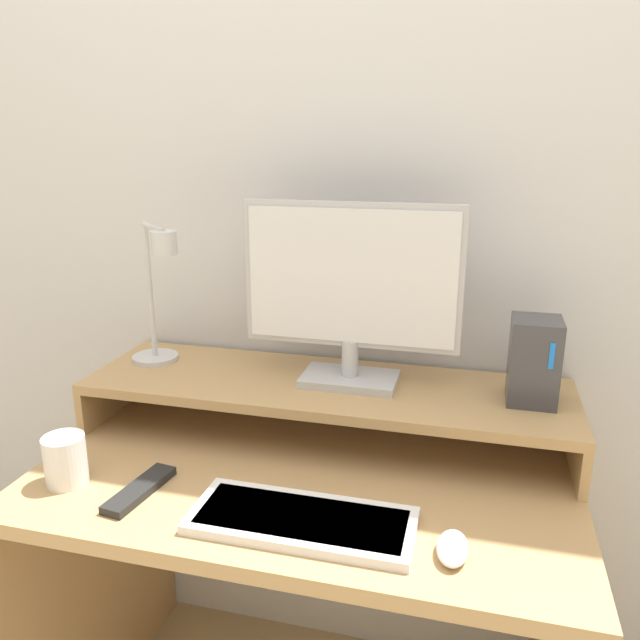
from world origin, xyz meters
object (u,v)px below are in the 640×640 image
mouse (453,548)px  mug (65,460)px  remote_control (140,490)px  desk_lamp (158,297)px  monitor (351,288)px  router_dock (534,361)px  keyboard (302,520)px

mouse → mug: size_ratio=0.97×
mug → remote_control: bearing=0.2°
desk_lamp → remote_control: (0.12, -0.33, -0.28)m
monitor → mouse: monitor is taller
monitor → router_dock: bearing=-0.6°
keyboard → remote_control: size_ratio=2.23×
remote_control → mouse: bearing=-3.4°
keyboard → mouse: 0.26m
desk_lamp → remote_control: size_ratio=1.93×
monitor → mug: bearing=-144.2°
keyboard → desk_lamp: bearing=141.5°
monitor → remote_control: bearing=-133.4°
router_dock → mouse: bearing=-108.9°
keyboard → remote_control: (-0.32, 0.02, -0.00)m
monitor → keyboard: bearing=-90.8°
monitor → mouse: bearing=-56.7°
router_dock → remote_control: router_dock is taller
keyboard → monitor: bearing=89.2°
mouse → mug: 0.73m
router_dock → mug: 0.94m
desk_lamp → keyboard: desk_lamp is taller
remote_control → mug: size_ratio=1.79×
mouse → desk_lamp: bearing=152.3°
remote_control → mug: bearing=-179.8°
monitor → mouse: size_ratio=4.94×
mouse → keyboard: bearing=176.5°
mug → router_dock: bearing=21.7°
desk_lamp → mouse: size_ratio=3.55×
desk_lamp → router_dock: desk_lamp is taller
monitor → mug: (-0.48, -0.35, -0.29)m
monitor → remote_control: monitor is taller
desk_lamp → keyboard: bearing=-38.5°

